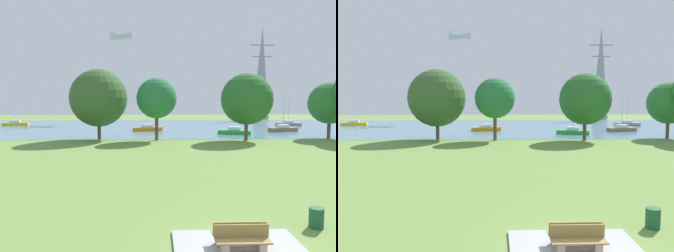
# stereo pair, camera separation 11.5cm
# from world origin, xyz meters

# --- Properties ---
(ground_plane) EXTENTS (160.00, 160.00, 0.00)m
(ground_plane) POSITION_xyz_m (0.00, 22.00, 0.00)
(ground_plane) COLOR olive
(concrete_pad) EXTENTS (4.40, 3.20, 0.10)m
(concrete_pad) POSITION_xyz_m (0.00, 0.00, 0.05)
(concrete_pad) COLOR #A6A6A6
(concrete_pad) RESTS_ON ground
(bench_facing_water) EXTENTS (1.80, 0.48, 0.89)m
(bench_facing_water) POSITION_xyz_m (0.00, 0.27, 0.47)
(bench_facing_water) COLOR tan
(bench_facing_water) RESTS_ON concrete_pad
(bench_facing_inland) EXTENTS (1.80, 0.48, 0.89)m
(bench_facing_inland) POSITION_xyz_m (0.00, -0.27, 0.47)
(bench_facing_inland) COLOR tan
(bench_facing_inland) RESTS_ON concrete_pad
(litter_bin) EXTENTS (0.56, 0.56, 0.80)m
(litter_bin) POSITION_xyz_m (3.54, 1.88, 0.40)
(litter_bin) COLOR #1E512D
(litter_bin) RESTS_ON ground
(water_surface) EXTENTS (140.00, 40.00, 0.02)m
(water_surface) POSITION_xyz_m (0.00, 50.00, 0.01)
(water_surface) COLOR #5C8BA2
(water_surface) RESTS_ON ground
(sailboat_green) EXTENTS (5.03, 2.91, 5.35)m
(sailboat_green) POSITION_xyz_m (8.91, 36.20, 0.45)
(sailboat_green) COLOR green
(sailboat_green) RESTS_ON water_surface
(sailboat_brown) EXTENTS (5.03, 2.70, 5.94)m
(sailboat_brown) POSITION_xyz_m (18.00, 40.38, 0.45)
(sailboat_brown) COLOR brown
(sailboat_brown) RESTS_ON water_surface
(sailboat_gray) EXTENTS (4.98, 2.29, 5.89)m
(sailboat_gray) POSITION_xyz_m (23.69, 51.60, 0.45)
(sailboat_gray) COLOR gray
(sailboat_gray) RESTS_ON water_surface
(sailboat_yellow) EXTENTS (5.03, 2.70, 5.63)m
(sailboat_yellow) POSITION_xyz_m (-31.37, 54.25, 0.45)
(sailboat_yellow) COLOR yellow
(sailboat_yellow) RESTS_ON water_surface
(sailboat_orange) EXTENTS (5.01, 2.47, 7.48)m
(sailboat_orange) POSITION_xyz_m (-4.26, 42.03, 0.47)
(sailboat_orange) COLOR orange
(sailboat_orange) RESTS_ON water_surface
(tree_west_near) EXTENTS (7.34, 7.34, 9.02)m
(tree_west_near) POSITION_xyz_m (-10.14, 30.37, 5.35)
(tree_west_near) COLOR brown
(tree_west_near) RESTS_ON ground
(tree_west_far) EXTENTS (5.07, 5.07, 7.86)m
(tree_west_far) POSITION_xyz_m (-2.75, 29.39, 5.31)
(tree_west_far) COLOR brown
(tree_west_far) RESTS_ON ground
(tree_east_far) EXTENTS (6.44, 6.44, 8.44)m
(tree_east_far) POSITION_xyz_m (8.52, 28.81, 5.21)
(tree_east_far) COLOR brown
(tree_east_far) RESTS_ON ground
(tree_mid_shore) EXTENTS (5.54, 5.54, 7.46)m
(tree_mid_shore) POSITION_xyz_m (20.35, 30.94, 4.68)
(tree_mid_shore) COLOR brown
(tree_mid_shore) RESTS_ON ground
(electricity_pylon) EXTENTS (6.40, 4.40, 24.84)m
(electricity_pylon) POSITION_xyz_m (25.71, 74.31, 12.43)
(electricity_pylon) COLOR gray
(electricity_pylon) RESTS_ON ground
(light_aircraft) EXTENTS (6.18, 7.95, 2.10)m
(light_aircraft) POSITION_xyz_m (-10.93, 65.63, 20.15)
(light_aircraft) COLOR silver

